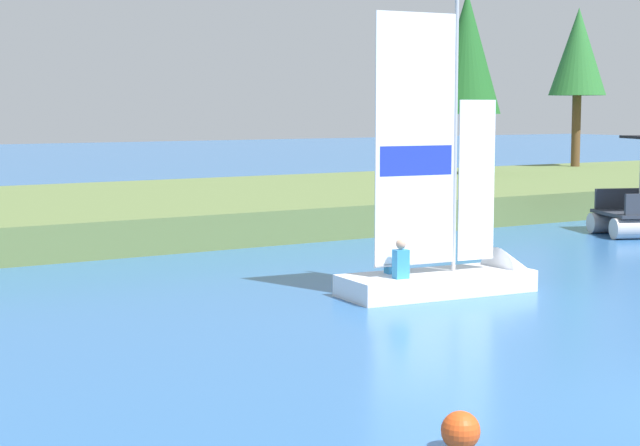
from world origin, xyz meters
TOP-DOWN VIEW (x-y plane):
  - shore_bank at (0.00, 23.63)m, footprint 80.00×13.00m
  - shoreline_tree_centre at (17.20, 26.28)m, footprint 2.85×2.85m
  - shoreline_tree_midright at (25.46, 27.98)m, footprint 2.65×2.65m
  - sailboat at (2.41, 9.05)m, footprint 4.55×1.80m
  - channel_buoy at (-4.09, 1.53)m, footprint 0.43×0.43m

SIDE VIEW (x-z plane):
  - channel_buoy at x=-4.09m, z-range 0.00..0.43m
  - shore_bank at x=0.00m, z-range 0.00..0.94m
  - sailboat at x=2.41m, z-range -2.69..3.64m
  - shoreline_tree_centre at x=17.20m, z-range 2.17..9.67m
  - shoreline_tree_midright at x=25.46m, z-range 2.53..9.92m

